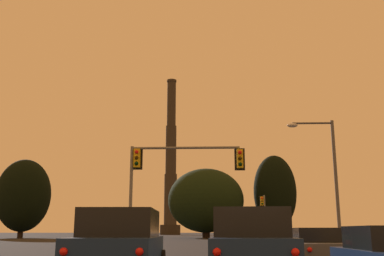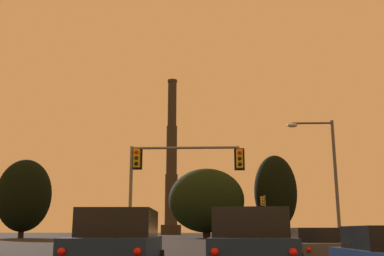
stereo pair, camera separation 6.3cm
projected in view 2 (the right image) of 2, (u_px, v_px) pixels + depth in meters
name	position (u px, v px, depth m)	size (l,w,h in m)	color
suv_center_lane_second	(249.00, 248.00, 11.35)	(2.31, 4.98, 1.86)	navy
suv_center_lane_front	(239.00, 241.00, 18.34)	(2.19, 4.94, 1.86)	#0F3823
sedan_right_lane_front	(316.00, 248.00, 17.54)	(2.08, 4.74, 1.43)	#4C4F54
suv_left_lane_second	(119.00, 247.00, 11.60)	(2.28, 4.97, 1.86)	navy
traffic_light_overhead_left	(170.00, 170.00, 24.88)	(6.52, 0.50, 5.94)	slate
traffic_light_far_right	(264.00, 211.00, 52.65)	(0.78, 0.50, 5.40)	slate
street_lamp	(328.00, 170.00, 26.63)	(2.82, 0.36, 7.85)	#56565B
smokestack	(171.00, 171.00, 150.13)	(6.69, 6.69, 52.82)	#2B2722
treeline_far_left	(276.00, 192.00, 84.25)	(7.98, 7.18, 15.34)	black
treeline_center_left	(24.00, 195.00, 83.67)	(10.03, 9.03, 14.49)	black
treeline_center_right	(206.00, 200.00, 82.84)	(13.98, 12.58, 12.65)	black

